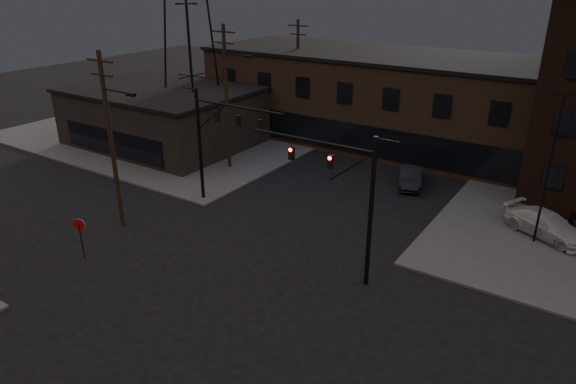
% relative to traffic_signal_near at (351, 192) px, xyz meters
% --- Properties ---
extents(ground, '(140.00, 140.00, 0.00)m').
position_rel_traffic_signal_near_xyz_m(ground, '(-5.36, -4.50, -4.93)').
color(ground, black).
rests_on(ground, ground).
extents(sidewalk_nw, '(30.00, 30.00, 0.15)m').
position_rel_traffic_signal_near_xyz_m(sidewalk_nw, '(-27.36, 17.50, -4.86)').
color(sidewalk_nw, '#474744').
rests_on(sidewalk_nw, ground).
extents(building_row, '(40.00, 12.00, 8.00)m').
position_rel_traffic_signal_near_xyz_m(building_row, '(-5.36, 23.50, -0.93)').
color(building_row, brown).
rests_on(building_row, ground).
extents(building_left, '(16.00, 12.00, 5.00)m').
position_rel_traffic_signal_near_xyz_m(building_left, '(-25.36, 11.50, -2.43)').
color(building_left, black).
rests_on(building_left, ground).
extents(traffic_signal_near, '(7.12, 0.24, 8.00)m').
position_rel_traffic_signal_near_xyz_m(traffic_signal_near, '(0.00, 0.00, 0.00)').
color(traffic_signal_near, black).
rests_on(traffic_signal_near, ground).
extents(traffic_signal_far, '(7.12, 0.24, 8.00)m').
position_rel_traffic_signal_near_xyz_m(traffic_signal_far, '(-12.07, 3.50, 0.08)').
color(traffic_signal_far, black).
rests_on(traffic_signal_far, ground).
extents(stop_sign, '(0.72, 0.33, 2.48)m').
position_rel_traffic_signal_near_xyz_m(stop_sign, '(-13.36, -6.49, -3.09)').
color(stop_sign, black).
rests_on(stop_sign, ground).
extents(utility_pole_near, '(3.70, 0.28, 11.00)m').
position_rel_traffic_signal_near_xyz_m(utility_pole_near, '(-14.79, -2.50, 0.94)').
color(utility_pole_near, black).
rests_on(utility_pole_near, ground).
extents(utility_pole_mid, '(3.70, 0.28, 11.50)m').
position_rel_traffic_signal_near_xyz_m(utility_pole_mid, '(-15.79, 9.50, 1.19)').
color(utility_pole_mid, black).
rests_on(utility_pole_mid, ground).
extents(utility_pole_far, '(2.20, 0.28, 11.00)m').
position_rel_traffic_signal_near_xyz_m(utility_pole_far, '(-16.86, 21.50, 0.85)').
color(utility_pole_far, black).
rests_on(utility_pole_far, ground).
extents(transmission_tower, '(7.00, 7.00, 25.00)m').
position_rel_traffic_signal_near_xyz_m(transmission_tower, '(-23.36, 13.50, 7.57)').
color(transmission_tower, black).
rests_on(transmission_tower, ground).
extents(lot_light_a, '(1.50, 0.28, 9.14)m').
position_rel_traffic_signal_near_xyz_m(lot_light_a, '(7.64, 9.50, 0.58)').
color(lot_light_a, black).
rests_on(lot_light_a, ground).
extents(parked_car_lot_b, '(5.57, 4.20, 1.50)m').
position_rel_traffic_signal_near_xyz_m(parked_car_lot_b, '(8.07, 10.61, -4.03)').
color(parked_car_lot_b, silver).
rests_on(parked_car_lot_b, sidewalk_ne).
extents(car_crossing, '(3.06, 4.82, 1.50)m').
position_rel_traffic_signal_near_xyz_m(car_crossing, '(-1.97, 14.20, -4.18)').
color(car_crossing, black).
rests_on(car_crossing, ground).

